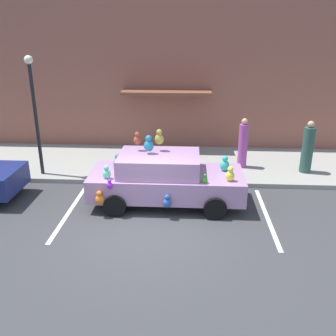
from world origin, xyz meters
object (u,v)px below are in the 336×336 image
(street_lamp_post, at_px, (34,104))
(pedestrian_near_shopfront, at_px, (243,145))
(plush_covered_car, at_px, (165,178))
(pedestrian_walking_past, at_px, (308,149))
(teddy_bear_on_sidewalk, at_px, (152,168))

(street_lamp_post, relative_size, pedestrian_near_shopfront, 2.20)
(plush_covered_car, distance_m, pedestrian_walking_past, 5.46)
(teddy_bear_on_sidewalk, xyz_separation_m, pedestrian_walking_past, (5.42, 0.80, 0.53))
(plush_covered_car, xyz_separation_m, pedestrian_walking_past, (4.85, 2.50, 0.20))
(plush_covered_car, height_order, pedestrian_near_shopfront, plush_covered_car)
(plush_covered_car, distance_m, teddy_bear_on_sidewalk, 1.82)
(teddy_bear_on_sidewalk, xyz_separation_m, pedestrian_near_shopfront, (3.22, 1.19, 0.53))
(pedestrian_near_shopfront, xyz_separation_m, pedestrian_walking_past, (2.20, -0.39, 0.00))
(teddy_bear_on_sidewalk, bearing_deg, plush_covered_car, -71.73)
(pedestrian_near_shopfront, height_order, pedestrian_walking_past, pedestrian_walking_past)
(pedestrian_walking_past, bearing_deg, plush_covered_car, -152.70)
(pedestrian_walking_past, bearing_deg, street_lamp_post, -175.54)
(teddy_bear_on_sidewalk, height_order, pedestrian_walking_past, pedestrian_walking_past)
(plush_covered_car, xyz_separation_m, street_lamp_post, (-4.45, 1.78, 1.80))
(teddy_bear_on_sidewalk, height_order, pedestrian_near_shopfront, pedestrian_near_shopfront)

